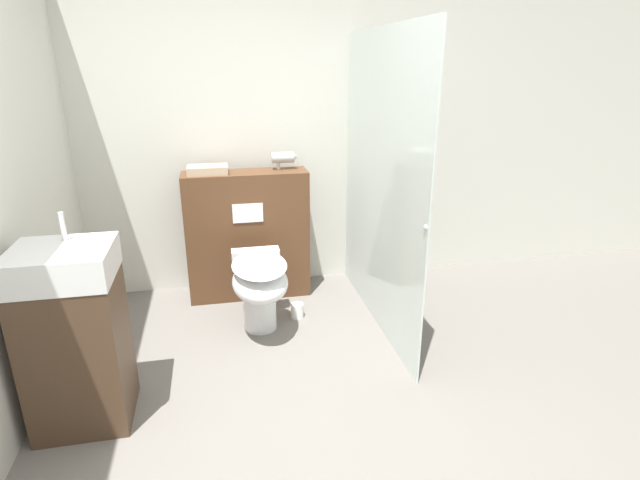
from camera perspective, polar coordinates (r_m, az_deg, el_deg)
ground_plane at (r=2.48m, az=-1.68°, el=-24.81°), size 12.00×12.00×0.00m
wall_back at (r=3.94m, az=-7.61°, el=12.33°), size 8.00×0.06×2.50m
partition_panel at (r=3.86m, az=-8.25°, el=0.56°), size 0.92×0.28×0.98m
shower_glass at (r=3.32m, az=6.81°, el=6.19°), size 0.04×1.62×1.95m
toilet at (r=3.34m, az=-6.92°, el=-5.07°), size 0.36×0.63×0.52m
sink_vanity at (r=2.76m, az=-26.14°, el=-9.95°), size 0.45×0.41×1.08m
hair_drier at (r=3.78m, az=-4.17°, el=9.36°), size 0.20×0.08×0.13m
folded_towel at (r=3.71m, az=-12.74°, el=7.84°), size 0.29×0.18×0.06m
spare_toilet_roll at (r=3.63m, az=-2.62°, el=-8.06°), size 0.09×0.09×0.11m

